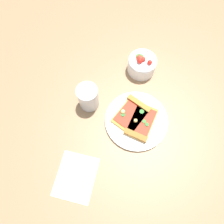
# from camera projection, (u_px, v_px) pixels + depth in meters

# --- Properties ---
(ground_plane) EXTENTS (2.40, 2.40, 0.00)m
(ground_plane) POSITION_uv_depth(u_px,v_px,m) (129.00, 122.00, 0.82)
(ground_plane) COLOR #93704C
(ground_plane) RESTS_ON ground
(plate) EXTENTS (0.24, 0.24, 0.01)m
(plate) POSITION_uv_depth(u_px,v_px,m) (136.00, 120.00, 0.81)
(plate) COLOR white
(plate) RESTS_ON ground_plane
(pizza_slice_near) EXTENTS (0.13, 0.15, 0.02)m
(pizza_slice_near) POSITION_uv_depth(u_px,v_px,m) (132.00, 112.00, 0.81)
(pizza_slice_near) COLOR gold
(pizza_slice_near) RESTS_ON plate
(pizza_slice_far) EXTENTS (0.09, 0.14, 0.02)m
(pizza_slice_far) POSITION_uv_depth(u_px,v_px,m) (140.00, 124.00, 0.79)
(pizza_slice_far) COLOR gold
(pizza_slice_far) RESTS_ON plate
(salad_bowl) EXTENTS (0.11, 0.11, 0.08)m
(salad_bowl) POSITION_uv_depth(u_px,v_px,m) (142.00, 64.00, 0.87)
(salad_bowl) COLOR white
(salad_bowl) RESTS_ON ground_plane
(soda_glass) EXTENTS (0.08, 0.08, 0.11)m
(soda_glass) POSITION_uv_depth(u_px,v_px,m) (88.00, 98.00, 0.80)
(soda_glass) COLOR silver
(soda_glass) RESTS_ON ground_plane
(paper_napkin) EXTENTS (0.15, 0.18, 0.00)m
(paper_napkin) POSITION_uv_depth(u_px,v_px,m) (76.00, 177.00, 0.74)
(paper_napkin) COLOR white
(paper_napkin) RESTS_ON ground_plane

